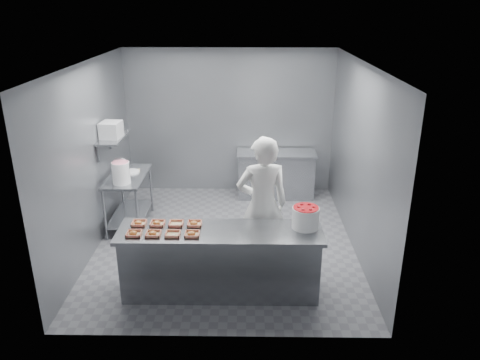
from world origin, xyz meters
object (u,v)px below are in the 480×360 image
(service_counter, at_px, (221,261))
(glaze_bucket, at_px, (121,172))
(tray_4, at_px, (139,223))
(tray_6, at_px, (176,224))
(tray_2, at_px, (173,234))
(strawberry_tub, at_px, (306,217))
(tray_0, at_px, (134,233))
(tray_7, at_px, (194,223))
(tray_1, at_px, (153,234))
(tray_3, at_px, (192,234))
(prep_table, at_px, (129,193))
(back_counter, at_px, (276,174))
(tray_5, at_px, (157,223))
(worker, at_px, (262,205))
(appliance, at_px, (111,130))

(service_counter, xyz_separation_m, glaze_bucket, (-1.64, 1.60, 0.63))
(tray_4, bearing_deg, tray_6, 0.00)
(tray_2, bearing_deg, tray_6, 90.00)
(tray_4, xyz_separation_m, strawberry_tub, (2.14, -0.05, 0.13))
(tray_0, distance_m, tray_7, 0.78)
(tray_1, xyz_separation_m, tray_3, (0.48, 0.00, 0.00))
(tray_3, bearing_deg, prep_table, 122.04)
(prep_table, distance_m, tray_7, 2.26)
(tray_4, height_order, tray_6, tray_4)
(prep_table, relative_size, glaze_bucket, 2.81)
(tray_6, relative_size, tray_7, 1.00)
(tray_4, xyz_separation_m, tray_7, (0.72, 0.00, 0.00))
(tray_4, bearing_deg, glaze_bucket, 111.90)
(strawberry_tub, bearing_deg, back_counter, 93.27)
(back_counter, distance_m, tray_2, 3.73)
(tray_0, relative_size, glaze_bucket, 0.44)
(tray_0, bearing_deg, tray_2, 0.00)
(tray_5, bearing_deg, tray_0, -129.86)
(worker, relative_size, glaze_bucket, 4.59)
(tray_0, relative_size, appliance, 0.55)
(worker, bearing_deg, tray_4, 6.38)
(back_counter, distance_m, tray_7, 3.38)
(tray_1, bearing_deg, tray_4, 129.86)
(tray_6, height_order, appliance, appliance)
(tray_2, distance_m, tray_5, 0.38)
(prep_table, relative_size, tray_6, 6.40)
(back_counter, bearing_deg, appliance, -153.55)
(worker, distance_m, strawberry_tub, 0.73)
(tray_4, height_order, tray_7, same)
(tray_2, bearing_deg, strawberry_tub, 8.29)
(tray_5, height_order, appliance, appliance)
(tray_1, xyz_separation_m, tray_4, (-0.24, 0.29, 0.00))
(tray_6, bearing_deg, tray_7, -0.00)
(back_counter, relative_size, tray_5, 8.01)
(tray_5, xyz_separation_m, glaze_bucket, (-0.82, 1.46, 0.16))
(service_counter, bearing_deg, glaze_bucket, 135.80)
(worker, bearing_deg, tray_0, 15.36)
(tray_5, bearing_deg, tray_6, 0.00)
(tray_7, bearing_deg, back_counter, 68.24)
(prep_table, xyz_separation_m, worker, (2.20, -1.35, 0.39))
(tray_0, height_order, tray_5, same)
(tray_2, relative_size, glaze_bucket, 0.44)
(service_counter, height_order, tray_0, tray_0)
(tray_1, relative_size, strawberry_tub, 0.55)
(tray_0, height_order, tray_3, same)
(service_counter, distance_m, prep_table, 2.56)
(tray_5, bearing_deg, worker, 18.44)
(tray_4, xyz_separation_m, glaze_bucket, (-0.58, 1.46, 0.16))
(tray_7, bearing_deg, service_counter, -22.94)
(service_counter, height_order, prep_table, same)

